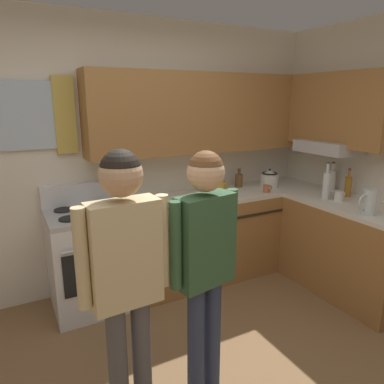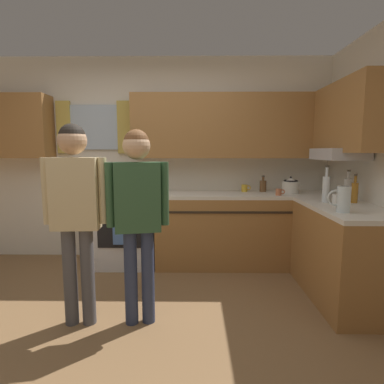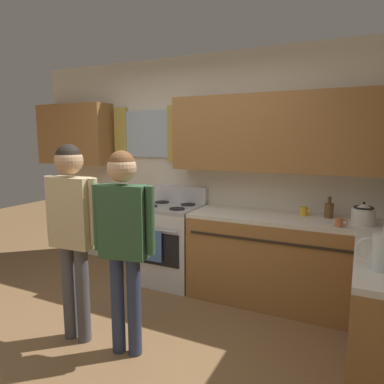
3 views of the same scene
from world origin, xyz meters
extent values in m
plane|color=olive|center=(0.00, 0.00, 0.00)|extent=(12.00, 12.00, 0.00)
cube|color=silver|center=(0.00, 1.90, 1.30)|extent=(4.60, 0.10, 2.60)
cube|color=silver|center=(-0.73, 1.83, 1.71)|extent=(0.60, 0.03, 0.57)
cube|color=gold|center=(-1.12, 1.82, 1.71)|extent=(0.18, 0.04, 0.67)
cube|color=gold|center=(-0.34, 1.82, 1.71)|extent=(0.18, 0.04, 0.67)
cube|color=#9E6B38|center=(-1.78, 1.69, 1.71)|extent=(1.05, 0.32, 0.78)
cube|color=#9E6B38|center=(1.05, 1.69, 1.71)|extent=(2.51, 0.32, 0.78)
cube|color=#9E6B38|center=(1.20, 1.54, 0.43)|extent=(2.19, 0.62, 0.86)
cube|color=silver|center=(1.20, 1.54, 0.88)|extent=(2.19, 0.62, 0.04)
cube|color=#2D2319|center=(1.20, 1.23, 0.72)|extent=(2.07, 0.01, 0.02)
cube|color=silver|center=(-0.26, 1.54, 0.43)|extent=(0.70, 0.62, 0.86)
cube|color=black|center=(-0.26, 1.23, 0.48)|extent=(0.58, 0.01, 0.36)
cylinder|color=#ADADB2|center=(-0.26, 1.20, 0.70)|extent=(0.58, 0.02, 0.02)
cube|color=#ADADB2|center=(-0.26, 1.54, 0.88)|extent=(0.70, 0.62, 0.04)
cube|color=silver|center=(-0.26, 1.81, 1.00)|extent=(0.70, 0.08, 0.20)
cylinder|color=black|center=(-0.44, 1.40, 0.91)|extent=(0.17, 0.17, 0.01)
cylinder|color=black|center=(-0.09, 1.40, 0.91)|extent=(0.17, 0.17, 0.01)
cylinder|color=black|center=(-0.44, 1.68, 0.91)|extent=(0.17, 0.17, 0.01)
cylinder|color=black|center=(-0.09, 1.68, 0.91)|extent=(0.17, 0.17, 0.01)
cube|color=#4C72B7|center=(-0.26, 1.19, 0.52)|extent=(0.20, 0.02, 0.34)
cylinder|color=brown|center=(1.43, 1.68, 0.97)|extent=(0.08, 0.08, 0.14)
cylinder|color=brown|center=(1.43, 1.68, 1.06)|extent=(0.03, 0.03, 0.05)
cylinder|color=#3F382D|center=(1.43, 1.68, 1.10)|extent=(0.04, 0.04, 0.02)
cylinder|color=gold|center=(1.20, 1.67, 0.95)|extent=(0.08, 0.08, 0.09)
torus|color=gold|center=(1.25, 1.67, 0.95)|extent=(0.06, 0.01, 0.06)
cylinder|color=#B76642|center=(1.54, 1.34, 0.94)|extent=(0.07, 0.07, 0.08)
torus|color=#B76642|center=(1.59, 1.34, 0.94)|extent=(0.06, 0.01, 0.06)
cylinder|color=silver|center=(1.73, 1.52, 0.97)|extent=(0.20, 0.20, 0.14)
cone|color=silver|center=(1.73, 1.52, 1.06)|extent=(0.18, 0.18, 0.05)
sphere|color=black|center=(1.73, 1.52, 1.09)|extent=(0.02, 0.02, 0.02)
cone|color=silver|center=(1.86, 1.52, 1.00)|extent=(0.09, 0.04, 0.07)
torus|color=black|center=(1.73, 1.52, 1.05)|extent=(0.17, 0.17, 0.02)
cylinder|color=silver|center=(1.82, 0.34, 1.01)|extent=(0.11, 0.11, 0.22)
torus|color=silver|center=(1.76, 0.34, 1.02)|extent=(0.14, 0.02, 0.14)
cylinder|color=#4C4C51|center=(-0.29, 0.15, 0.40)|extent=(0.11, 0.11, 0.80)
cylinder|color=#4C4C51|center=(-0.44, 0.14, 0.40)|extent=(0.11, 0.11, 0.80)
cube|color=#D1BC8C|center=(-0.36, 0.15, 1.08)|extent=(0.37, 0.18, 0.57)
cylinder|color=#D1BC8C|center=(-0.15, 0.16, 1.10)|extent=(0.07, 0.07, 0.52)
cylinder|color=#D1BC8C|center=(-0.58, 0.14, 1.10)|extent=(0.07, 0.07, 0.52)
sphere|color=tan|center=(-0.36, 0.15, 1.49)|extent=(0.22, 0.22, 0.22)
sphere|color=black|center=(-0.36, 0.15, 1.52)|extent=(0.20, 0.20, 0.20)
cylinder|color=#2D3856|center=(0.19, 0.18, 0.39)|extent=(0.10, 0.10, 0.78)
cylinder|color=#2D3856|center=(0.06, 0.15, 0.39)|extent=(0.10, 0.10, 0.78)
cube|color=#335938|center=(0.12, 0.17, 1.05)|extent=(0.38, 0.21, 0.55)
cylinder|color=#335938|center=(0.33, 0.21, 1.07)|extent=(0.07, 0.07, 0.51)
cylinder|color=#335938|center=(-0.09, 0.13, 1.07)|extent=(0.07, 0.07, 0.51)
sphere|color=#DBAD84|center=(0.12, 0.17, 1.45)|extent=(0.21, 0.21, 0.21)
sphere|color=brown|center=(0.12, 0.17, 1.48)|extent=(0.20, 0.20, 0.20)
camera|label=1|loc=(-0.86, -1.52, 1.85)|focal=33.60mm
camera|label=2|loc=(0.58, -2.26, 1.41)|focal=29.21mm
camera|label=3|loc=(1.68, -1.89, 1.66)|focal=32.75mm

